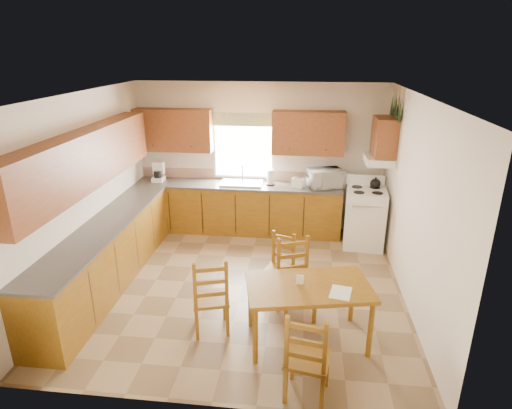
# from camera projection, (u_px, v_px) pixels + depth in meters

# --- Properties ---
(floor) EXTENTS (4.50, 4.50, 0.00)m
(floor) POSITION_uv_depth(u_px,v_px,m) (243.00, 285.00, 6.23)
(floor) COLOR #907551
(floor) RESTS_ON ground
(ceiling) EXTENTS (4.50, 4.50, 0.00)m
(ceiling) POSITION_uv_depth(u_px,v_px,m) (241.00, 95.00, 5.29)
(ceiling) COLOR brown
(ceiling) RESTS_ON floor
(wall_left) EXTENTS (4.50, 4.50, 0.00)m
(wall_left) POSITION_uv_depth(u_px,v_px,m) (84.00, 192.00, 6.00)
(wall_left) COLOR silver
(wall_left) RESTS_ON floor
(wall_right) EXTENTS (4.50, 4.50, 0.00)m
(wall_right) POSITION_uv_depth(u_px,v_px,m) (415.00, 204.00, 5.52)
(wall_right) COLOR silver
(wall_right) RESTS_ON floor
(wall_back) EXTENTS (4.50, 4.50, 0.00)m
(wall_back) POSITION_uv_depth(u_px,v_px,m) (260.00, 158.00, 7.86)
(wall_back) COLOR silver
(wall_back) RESTS_ON floor
(wall_front) EXTENTS (4.50, 4.50, 0.00)m
(wall_front) POSITION_uv_depth(u_px,v_px,m) (205.00, 284.00, 3.66)
(wall_front) COLOR silver
(wall_front) RESTS_ON floor
(lower_cab_back) EXTENTS (3.75, 0.60, 0.88)m
(lower_cab_back) POSITION_uv_depth(u_px,v_px,m) (238.00, 209.00, 7.93)
(lower_cab_back) COLOR #895915
(lower_cab_back) RESTS_ON floor
(lower_cab_left) EXTENTS (0.60, 3.60, 0.88)m
(lower_cab_left) POSITION_uv_depth(u_px,v_px,m) (108.00, 256.00, 6.14)
(lower_cab_left) COLOR #895915
(lower_cab_left) RESTS_ON floor
(counter_back) EXTENTS (3.75, 0.63, 0.04)m
(counter_back) POSITION_uv_depth(u_px,v_px,m) (238.00, 185.00, 7.77)
(counter_back) COLOR #504B46
(counter_back) RESTS_ON lower_cab_back
(counter_left) EXTENTS (0.63, 3.60, 0.04)m
(counter_left) POSITION_uv_depth(u_px,v_px,m) (104.00, 226.00, 5.98)
(counter_left) COLOR #504B46
(counter_left) RESTS_ON lower_cab_left
(backsplash) EXTENTS (3.75, 0.01, 0.18)m
(backsplash) POSITION_uv_depth(u_px,v_px,m) (240.00, 175.00, 8.01)
(backsplash) COLOR #A17C65
(backsplash) RESTS_ON counter_back
(upper_cab_back_left) EXTENTS (1.41, 0.33, 0.75)m
(upper_cab_back_left) POSITION_uv_depth(u_px,v_px,m) (174.00, 130.00, 7.69)
(upper_cab_back_left) COLOR brown
(upper_cab_back_left) RESTS_ON wall_back
(upper_cab_back_right) EXTENTS (1.25, 0.33, 0.75)m
(upper_cab_back_right) POSITION_uv_depth(u_px,v_px,m) (308.00, 133.00, 7.44)
(upper_cab_back_right) COLOR brown
(upper_cab_back_right) RESTS_ON wall_back
(upper_cab_left) EXTENTS (0.33, 3.60, 0.75)m
(upper_cab_left) POSITION_uv_depth(u_px,v_px,m) (85.00, 160.00, 5.67)
(upper_cab_left) COLOR brown
(upper_cab_left) RESTS_ON wall_left
(upper_cab_stove) EXTENTS (0.33, 0.62, 0.62)m
(upper_cab_stove) POSITION_uv_depth(u_px,v_px,m) (384.00, 137.00, 6.89)
(upper_cab_stove) COLOR brown
(upper_cab_stove) RESTS_ON wall_right
(range_hood) EXTENTS (0.44, 0.62, 0.12)m
(range_hood) POSITION_uv_depth(u_px,v_px,m) (379.00, 160.00, 7.02)
(range_hood) COLOR white
(range_hood) RESTS_ON wall_right
(window_frame) EXTENTS (1.13, 0.02, 1.18)m
(window_frame) POSITION_uv_depth(u_px,v_px,m) (243.00, 147.00, 7.79)
(window_frame) COLOR white
(window_frame) RESTS_ON wall_back
(window_pane) EXTENTS (1.05, 0.01, 1.10)m
(window_pane) POSITION_uv_depth(u_px,v_px,m) (243.00, 147.00, 7.79)
(window_pane) COLOR white
(window_pane) RESTS_ON wall_back
(window_valance) EXTENTS (1.19, 0.01, 0.24)m
(window_valance) POSITION_uv_depth(u_px,v_px,m) (243.00, 119.00, 7.59)
(window_valance) COLOR #477333
(window_valance) RESTS_ON wall_back
(sink_basin) EXTENTS (0.75, 0.45, 0.04)m
(sink_basin) POSITION_uv_depth(u_px,v_px,m) (242.00, 183.00, 7.75)
(sink_basin) COLOR silver
(sink_basin) RESTS_ON counter_back
(pine_decal_a) EXTENTS (0.22, 0.22, 0.36)m
(pine_decal_a) POSITION_uv_depth(u_px,v_px,m) (400.00, 109.00, 6.41)
(pine_decal_a) COLOR #13361A
(pine_decal_a) RESTS_ON wall_right
(pine_decal_b) EXTENTS (0.22, 0.22, 0.36)m
(pine_decal_b) POSITION_uv_depth(u_px,v_px,m) (396.00, 104.00, 6.69)
(pine_decal_b) COLOR #13361A
(pine_decal_b) RESTS_ON wall_right
(pine_decal_c) EXTENTS (0.22, 0.22, 0.36)m
(pine_decal_c) POSITION_uv_depth(u_px,v_px,m) (392.00, 104.00, 7.01)
(pine_decal_c) COLOR #13361A
(pine_decal_c) RESTS_ON wall_right
(stove) EXTENTS (0.72, 0.74, 0.99)m
(stove) POSITION_uv_depth(u_px,v_px,m) (364.00, 218.00, 7.34)
(stove) COLOR white
(stove) RESTS_ON floor
(coffeemaker) EXTENTS (0.22, 0.27, 0.38)m
(coffeemaker) POSITION_uv_depth(u_px,v_px,m) (158.00, 171.00, 7.87)
(coffeemaker) COLOR white
(coffeemaker) RESTS_ON counter_back
(paper_towel) EXTENTS (0.13, 0.13, 0.28)m
(paper_towel) POSITION_uv_depth(u_px,v_px,m) (270.00, 177.00, 7.67)
(paper_towel) COLOR white
(paper_towel) RESTS_ON counter_back
(toaster) EXTENTS (0.24, 0.20, 0.17)m
(toaster) POSITION_uv_depth(u_px,v_px,m) (298.00, 183.00, 7.55)
(toaster) COLOR white
(toaster) RESTS_ON counter_back
(microwave) EXTENTS (0.65, 0.56, 0.33)m
(microwave) POSITION_uv_depth(u_px,v_px,m) (325.00, 178.00, 7.54)
(microwave) COLOR white
(microwave) RESTS_ON counter_back
(dining_table) EXTENTS (1.52, 1.05, 0.74)m
(dining_table) POSITION_uv_depth(u_px,v_px,m) (307.00, 313.00, 4.94)
(dining_table) COLOR #895915
(dining_table) RESTS_ON floor
(chair_near_left) EXTENTS (0.52, 0.50, 1.00)m
(chair_near_left) POSITION_uv_depth(u_px,v_px,m) (210.00, 294.00, 5.09)
(chair_near_left) COLOR #895915
(chair_near_left) RESTS_ON floor
(chair_near_right) EXTENTS (0.48, 0.46, 0.99)m
(chair_near_right) POSITION_uv_depth(u_px,v_px,m) (308.00, 354.00, 4.11)
(chair_near_right) COLOR #895915
(chair_near_right) RESTS_ON floor
(chair_far_left) EXTENTS (0.55, 0.54, 1.03)m
(chair_far_left) POSITION_uv_depth(u_px,v_px,m) (297.00, 282.00, 5.32)
(chair_far_left) COLOR #895915
(chair_far_left) RESTS_ON floor
(chair_far_right) EXTENTS (0.45, 0.44, 0.86)m
(chair_far_right) POSITION_uv_depth(u_px,v_px,m) (279.00, 265.00, 5.90)
(chair_far_right) COLOR #895915
(chair_far_right) RESTS_ON floor
(table_paper) EXTENTS (0.27, 0.33, 0.00)m
(table_paper) POSITION_uv_depth(u_px,v_px,m) (341.00, 293.00, 4.66)
(table_paper) COLOR white
(table_paper) RESTS_ON dining_table
(table_card) EXTENTS (0.08, 0.02, 0.11)m
(table_card) POSITION_uv_depth(u_px,v_px,m) (300.00, 280.00, 4.81)
(table_card) COLOR white
(table_card) RESTS_ON dining_table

